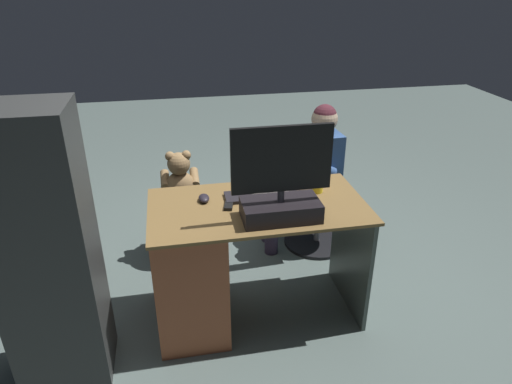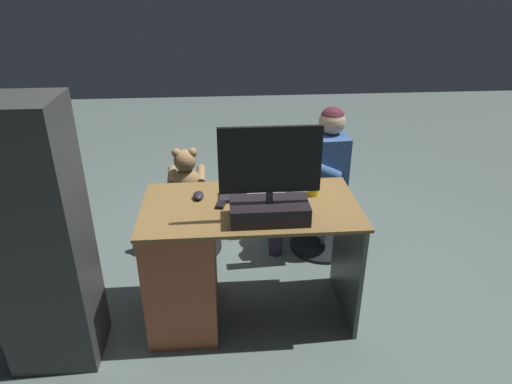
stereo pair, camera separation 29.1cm
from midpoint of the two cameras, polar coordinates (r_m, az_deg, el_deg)
ground_plane at (r=3.24m, az=1.51°, el=-10.45°), size 10.00×10.00×0.00m
desk at (r=2.70m, az=-4.37°, el=-8.67°), size 1.21×0.65×0.75m
monitor at (r=2.33m, az=5.28°, el=-0.23°), size 0.51×0.22×0.50m
keyboard at (r=2.61m, az=3.21°, el=-0.49°), size 0.42×0.14×0.02m
computer_mouse at (r=2.60m, az=-4.02°, el=-0.51°), size 0.06×0.10×0.04m
cup at (r=2.67m, az=10.29°, el=0.45°), size 0.07×0.07×0.09m
tv_remote at (r=2.54m, az=-1.00°, el=-1.30°), size 0.08×0.16×0.02m
notebook_binder at (r=2.53m, az=4.44°, el=-1.43°), size 0.27×0.33×0.02m
office_chair_teddy at (r=3.42m, az=-5.92°, el=-3.31°), size 0.47×0.47×0.44m
teddy_bear at (r=3.28m, az=-6.19°, el=2.03°), size 0.27×0.27×0.37m
visitor_chair at (r=3.49m, az=10.97°, el=-3.23°), size 0.50×0.50×0.44m
person at (r=3.30m, az=10.06°, el=2.72°), size 0.54×0.49×1.10m
equipment_rack at (r=2.45m, az=-22.44°, el=-5.83°), size 0.44×0.36×1.44m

